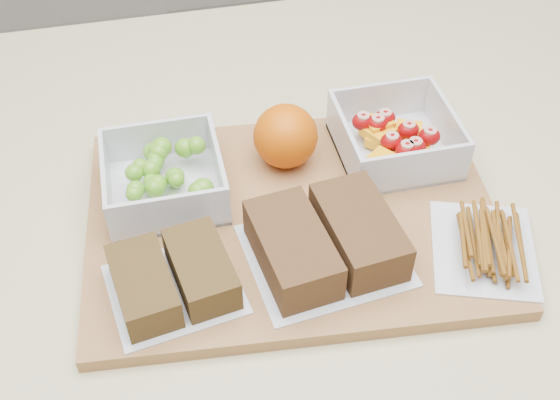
# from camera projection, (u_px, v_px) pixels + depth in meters

# --- Properties ---
(cutting_board) EXTENTS (0.45, 0.34, 0.02)m
(cutting_board) POSITION_uv_depth(u_px,v_px,m) (293.00, 219.00, 0.73)
(cutting_board) COLOR #A07042
(cutting_board) RESTS_ON counter
(grape_container) EXTENTS (0.12, 0.12, 0.05)m
(grape_container) POSITION_uv_depth(u_px,v_px,m) (165.00, 177.00, 0.73)
(grape_container) COLOR silver
(grape_container) RESTS_ON cutting_board
(fruit_container) EXTENTS (0.12, 0.12, 0.05)m
(fruit_container) POSITION_uv_depth(u_px,v_px,m) (395.00, 139.00, 0.78)
(fruit_container) COLOR silver
(fruit_container) RESTS_ON cutting_board
(orange) EXTENTS (0.07, 0.07, 0.07)m
(orange) POSITION_uv_depth(u_px,v_px,m) (286.00, 136.00, 0.76)
(orange) COLOR #D75905
(orange) RESTS_ON cutting_board
(sandwich_bag_left) EXTENTS (0.13, 0.12, 0.04)m
(sandwich_bag_left) POSITION_uv_depth(u_px,v_px,m) (173.00, 278.00, 0.64)
(sandwich_bag_left) COLOR silver
(sandwich_bag_left) RESTS_ON cutting_board
(sandwich_bag_center) EXTENTS (0.16, 0.15, 0.05)m
(sandwich_bag_center) POSITION_uv_depth(u_px,v_px,m) (326.00, 241.00, 0.67)
(sandwich_bag_center) COLOR silver
(sandwich_bag_center) RESTS_ON cutting_board
(pretzel_bag) EXTENTS (0.13, 0.15, 0.03)m
(pretzel_bag) POSITION_uv_depth(u_px,v_px,m) (486.00, 241.00, 0.68)
(pretzel_bag) COLOR silver
(pretzel_bag) RESTS_ON cutting_board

